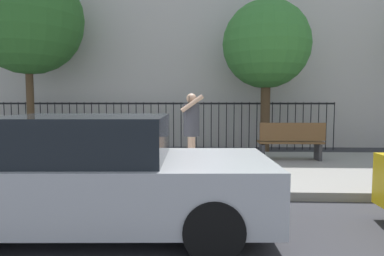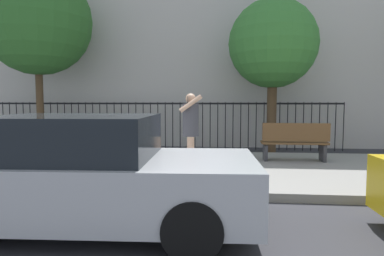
% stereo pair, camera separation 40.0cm
% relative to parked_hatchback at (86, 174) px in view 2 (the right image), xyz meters
% --- Properties ---
extents(ground_plane, '(60.00, 60.00, 0.00)m').
position_rel_parked_hatchback_xyz_m(ground_plane, '(-0.37, 1.31, -0.70)').
color(ground_plane, '#333338').
extents(sidewalk, '(28.00, 4.40, 0.15)m').
position_rel_parked_hatchback_xyz_m(sidewalk, '(-0.37, 3.51, -0.63)').
color(sidewalk, gray).
rests_on(sidewalk, ground).
extents(building_facade, '(28.00, 4.00, 9.48)m').
position_rel_parked_hatchback_xyz_m(building_facade, '(-0.37, 9.81, 4.04)').
color(building_facade, '#BCB7B2').
rests_on(building_facade, ground).
extents(iron_fence, '(12.03, 0.04, 1.60)m').
position_rel_parked_hatchback_xyz_m(iron_fence, '(-0.37, 7.21, 0.32)').
color(iron_fence, black).
rests_on(iron_fence, ground).
extents(parked_hatchback, '(4.27, 2.00, 1.45)m').
position_rel_parked_hatchback_xyz_m(parked_hatchback, '(0.00, 0.00, 0.00)').
color(parked_hatchback, '#ADAFB5').
rests_on(parked_hatchback, ground).
extents(pedestrian_on_phone, '(0.48, 0.68, 1.64)m').
position_rel_parked_hatchback_xyz_m(pedestrian_on_phone, '(1.05, 2.94, 0.40)').
color(pedestrian_on_phone, tan).
rests_on(pedestrian_on_phone, sidewalk).
extents(street_bench, '(1.60, 0.45, 0.95)m').
position_rel_parked_hatchback_xyz_m(street_bench, '(3.49, 4.32, -0.05)').
color(street_bench, brown).
rests_on(street_bench, sidewalk).
extents(street_tree_mid, '(3.35, 3.35, 5.79)m').
position_rel_parked_hatchback_xyz_m(street_tree_mid, '(-4.06, 6.07, 3.41)').
color(street_tree_mid, '#4C3823').
rests_on(street_tree_mid, ground).
extents(street_tree_far, '(2.71, 2.71, 4.74)m').
position_rel_parked_hatchback_xyz_m(street_tree_far, '(3.22, 6.52, 2.66)').
color(street_tree_far, '#4C3823').
rests_on(street_tree_far, ground).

